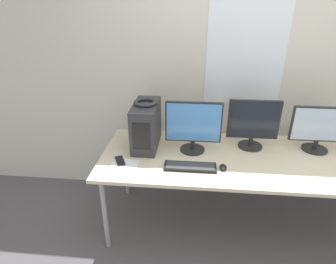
{
  "coord_description": "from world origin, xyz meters",
  "views": [
    {
      "loc": [
        -0.51,
        -1.62,
        1.9
      ],
      "look_at": [
        -0.71,
        0.45,
        0.92
      ],
      "focal_mm": 30.0,
      "sensor_mm": 36.0,
      "label": 1
    }
  ],
  "objects_px": {
    "monitor_main": "(193,126)",
    "cell_phone": "(120,161)",
    "headphones": "(145,102)",
    "monitor_right_far": "(320,128)",
    "keyboard": "(190,167)",
    "mouse": "(223,167)",
    "monitor_right_near": "(253,123)",
    "pc_tower": "(146,125)"
  },
  "relations": [
    {
      "from": "pc_tower",
      "to": "monitor_right_near",
      "type": "height_order",
      "value": "monitor_right_near"
    },
    {
      "from": "monitor_main",
      "to": "cell_phone",
      "type": "relative_size",
      "value": 2.86
    },
    {
      "from": "pc_tower",
      "to": "cell_phone",
      "type": "xyz_separation_m",
      "value": [
        -0.17,
        -0.3,
        -0.19
      ]
    },
    {
      "from": "cell_phone",
      "to": "mouse",
      "type": "bearing_deg",
      "value": -26.62
    },
    {
      "from": "headphones",
      "to": "mouse",
      "type": "xyz_separation_m",
      "value": [
        0.65,
        -0.33,
        -0.39
      ]
    },
    {
      "from": "monitor_right_far",
      "to": "keyboard",
      "type": "relative_size",
      "value": 1.18
    },
    {
      "from": "monitor_right_near",
      "to": "cell_phone",
      "type": "xyz_separation_m",
      "value": [
        -1.09,
        -0.36,
        -0.22
      ]
    },
    {
      "from": "headphones",
      "to": "monitor_right_far",
      "type": "xyz_separation_m",
      "value": [
        1.46,
        0.05,
        -0.2
      ]
    },
    {
      "from": "pc_tower",
      "to": "monitor_main",
      "type": "relative_size",
      "value": 0.98
    },
    {
      "from": "monitor_right_near",
      "to": "monitor_right_far",
      "type": "relative_size",
      "value": 0.92
    },
    {
      "from": "cell_phone",
      "to": "monitor_right_far",
      "type": "bearing_deg",
      "value": -12.17
    },
    {
      "from": "monitor_main",
      "to": "monitor_right_far",
      "type": "relative_size",
      "value": 0.99
    },
    {
      "from": "monitor_right_near",
      "to": "cell_phone",
      "type": "distance_m",
      "value": 1.17
    },
    {
      "from": "keyboard",
      "to": "mouse",
      "type": "relative_size",
      "value": 4.6
    },
    {
      "from": "monitor_right_near",
      "to": "mouse",
      "type": "relative_size",
      "value": 4.95
    },
    {
      "from": "monitor_right_far",
      "to": "keyboard",
      "type": "height_order",
      "value": "monitor_right_far"
    },
    {
      "from": "headphones",
      "to": "cell_phone",
      "type": "xyz_separation_m",
      "value": [
        -0.17,
        -0.3,
        -0.4
      ]
    },
    {
      "from": "mouse",
      "to": "cell_phone",
      "type": "bearing_deg",
      "value": 177.63
    },
    {
      "from": "headphones",
      "to": "monitor_right_near",
      "type": "xyz_separation_m",
      "value": [
        0.92,
        0.06,
        -0.18
      ]
    },
    {
      "from": "monitor_right_far",
      "to": "keyboard",
      "type": "bearing_deg",
      "value": -159.81
    },
    {
      "from": "monitor_main",
      "to": "keyboard",
      "type": "relative_size",
      "value": 1.16
    },
    {
      "from": "headphones",
      "to": "monitor_right_far",
      "type": "relative_size",
      "value": 0.42
    },
    {
      "from": "headphones",
      "to": "cell_phone",
      "type": "distance_m",
      "value": 0.53
    },
    {
      "from": "mouse",
      "to": "pc_tower",
      "type": "bearing_deg",
      "value": 152.9
    },
    {
      "from": "cell_phone",
      "to": "pc_tower",
      "type": "bearing_deg",
      "value": 36.03
    },
    {
      "from": "monitor_main",
      "to": "monitor_right_near",
      "type": "distance_m",
      "value": 0.52
    },
    {
      "from": "monitor_right_far",
      "to": "headphones",
      "type": "bearing_deg",
      "value": -178.02
    },
    {
      "from": "pc_tower",
      "to": "mouse",
      "type": "height_order",
      "value": "pc_tower"
    },
    {
      "from": "pc_tower",
      "to": "monitor_right_near",
      "type": "xyz_separation_m",
      "value": [
        0.92,
        0.06,
        0.03
      ]
    },
    {
      "from": "monitor_main",
      "to": "cell_phone",
      "type": "bearing_deg",
      "value": -157.33
    },
    {
      "from": "monitor_main",
      "to": "mouse",
      "type": "height_order",
      "value": "monitor_main"
    },
    {
      "from": "pc_tower",
      "to": "cell_phone",
      "type": "distance_m",
      "value": 0.39
    },
    {
      "from": "headphones",
      "to": "monitor_right_near",
      "type": "height_order",
      "value": "monitor_right_near"
    },
    {
      "from": "monitor_right_near",
      "to": "monitor_right_far",
      "type": "bearing_deg",
      "value": -0.7
    },
    {
      "from": "monitor_right_far",
      "to": "cell_phone",
      "type": "height_order",
      "value": "monitor_right_far"
    },
    {
      "from": "cell_phone",
      "to": "keyboard",
      "type": "bearing_deg",
      "value": -28.59
    },
    {
      "from": "monitor_right_far",
      "to": "cell_phone",
      "type": "relative_size",
      "value": 2.91
    },
    {
      "from": "headphones",
      "to": "monitor_right_far",
      "type": "bearing_deg",
      "value": 1.98
    },
    {
      "from": "headphones",
      "to": "monitor_right_near",
      "type": "distance_m",
      "value": 0.94
    },
    {
      "from": "monitor_right_far",
      "to": "cell_phone",
      "type": "distance_m",
      "value": 1.68
    },
    {
      "from": "pc_tower",
      "to": "monitor_main",
      "type": "bearing_deg",
      "value": -7.92
    },
    {
      "from": "monitor_main",
      "to": "monitor_right_near",
      "type": "relative_size",
      "value": 1.08
    }
  ]
}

